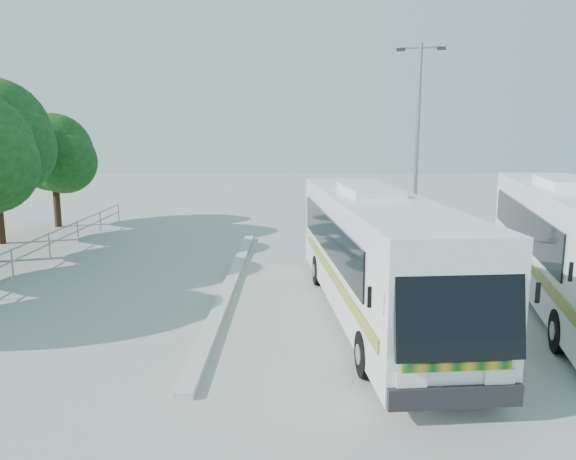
{
  "coord_description": "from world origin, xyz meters",
  "views": [
    {
      "loc": [
        -0.2,
        -15.86,
        5.06
      ],
      "look_at": [
        -0.4,
        2.56,
        1.76
      ],
      "focal_mm": 35.0,
      "sensor_mm": 36.0,
      "label": 1
    }
  ],
  "objects_px": {
    "tree_far_e": "(55,153)",
    "coach_main": "(376,252)",
    "coach_adjacent": "(573,242)",
    "lamppost": "(418,133)"
  },
  "relations": [
    {
      "from": "tree_far_e",
      "to": "coach_main",
      "type": "distance_m",
      "value": 20.61
    },
    {
      "from": "coach_adjacent",
      "to": "lamppost",
      "type": "relative_size",
      "value": 1.41
    },
    {
      "from": "tree_far_e",
      "to": "coach_main",
      "type": "xyz_separation_m",
      "value": [
        14.65,
        -14.35,
        -2.08
      ]
    },
    {
      "from": "coach_adjacent",
      "to": "lamppost",
      "type": "height_order",
      "value": "lamppost"
    },
    {
      "from": "coach_main",
      "to": "coach_adjacent",
      "type": "relative_size",
      "value": 0.96
    },
    {
      "from": "coach_main",
      "to": "lamppost",
      "type": "height_order",
      "value": "lamppost"
    },
    {
      "from": "coach_main",
      "to": "tree_far_e",
      "type": "bearing_deg",
      "value": 130.08
    },
    {
      "from": "tree_far_e",
      "to": "lamppost",
      "type": "relative_size",
      "value": 0.67
    },
    {
      "from": "coach_main",
      "to": "lamppost",
      "type": "distance_m",
      "value": 12.31
    },
    {
      "from": "coach_main",
      "to": "coach_adjacent",
      "type": "height_order",
      "value": "coach_adjacent"
    }
  ]
}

